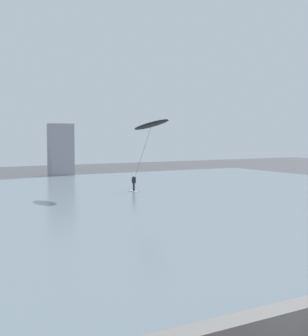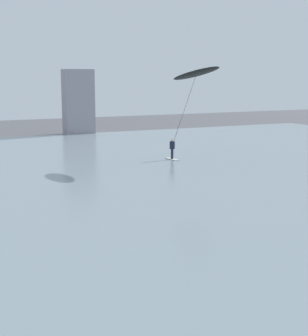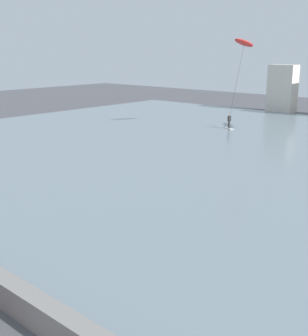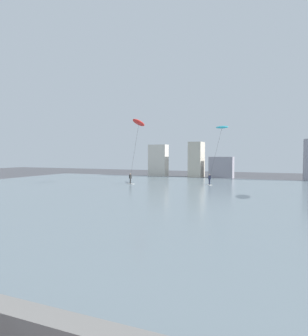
% 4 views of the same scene
% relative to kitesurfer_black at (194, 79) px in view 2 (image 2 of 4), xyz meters
% --- Properties ---
extents(water_bay, '(84.00, 52.00, 0.10)m').
position_rel_kitesurfer_black_xyz_m(water_bay, '(-13.12, -3.61, -6.35)').
color(water_bay, gray).
rests_on(water_bay, ground).
extents(kitesurfer_black, '(3.12, 4.22, 7.43)m').
position_rel_kitesurfer_black_xyz_m(kitesurfer_black, '(0.00, 0.00, 0.00)').
color(kitesurfer_black, silver).
rests_on(kitesurfer_black, water_bay).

